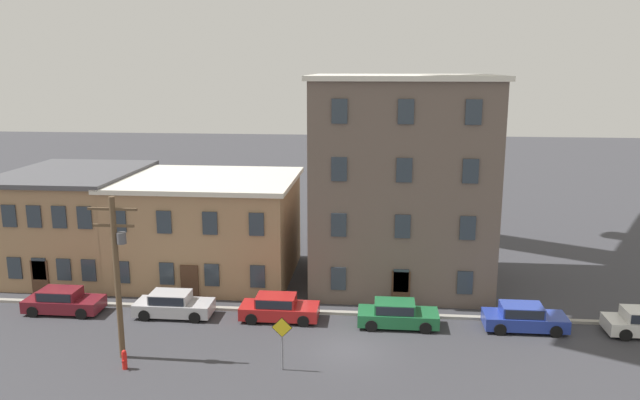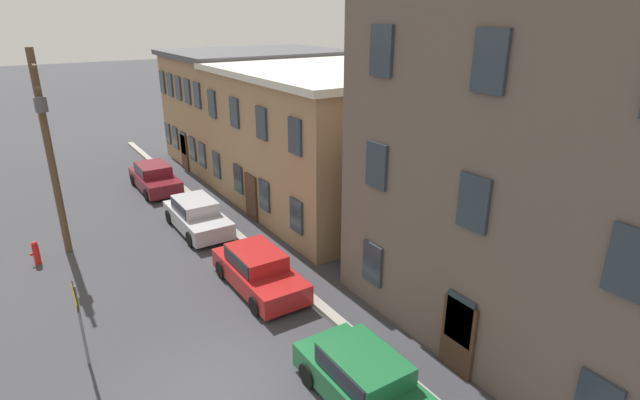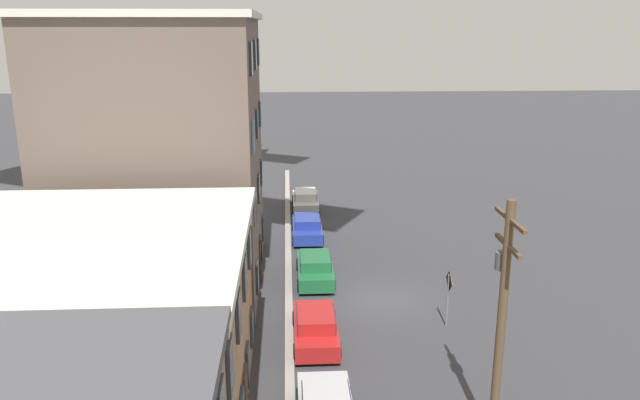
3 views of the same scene
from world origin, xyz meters
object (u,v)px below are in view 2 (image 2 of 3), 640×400
object	(u,v)px
car_silver	(197,214)
fire_hydrant	(36,253)
car_red	(258,269)
car_maroon	(154,177)
utility_pole	(48,144)
caution_sign	(78,309)
car_green	(367,380)

from	to	relation	value
car_silver	fire_hydrant	size ratio (longest dim) A/B	4.58
car_red	car_maroon	bearing A→B (deg)	-179.38
car_silver	fire_hydrant	distance (m)	6.46
utility_pole	car_silver	bearing A→B (deg)	81.66
caution_sign	car_red	bearing A→B (deg)	101.01
car_silver	utility_pole	bearing A→B (deg)	-98.34
car_maroon	caution_sign	xyz separation A→B (m)	(13.81, -5.77, 1.03)
car_maroon	car_red	distance (m)	12.66
car_green	caution_sign	distance (m)	7.92
utility_pole	fire_hydrant	bearing A→B (deg)	-64.96
car_red	caution_sign	size ratio (longest dim) A/B	1.66
car_silver	utility_pole	size ratio (longest dim) A/B	0.54
fire_hydrant	utility_pole	bearing A→B (deg)	115.04
fire_hydrant	car_maroon	bearing A→B (deg)	134.83
car_silver	car_green	bearing A→B (deg)	-0.98
caution_sign	utility_pole	xyz separation A→B (m)	(-8.02, 0.57, 2.79)
car_green	fire_hydrant	size ratio (longest dim) A/B	4.58
car_silver	utility_pole	world-z (taller)	utility_pole
car_maroon	car_green	distance (m)	19.30
car_red	fire_hydrant	world-z (taller)	car_red
car_maroon	caution_sign	bearing A→B (deg)	-22.67
car_green	caution_sign	xyz separation A→B (m)	(-5.49, -5.62, 1.03)
car_red	utility_pole	bearing A→B (deg)	-142.19
caution_sign	fire_hydrant	xyz separation A→B (m)	(-7.47, -0.61, -1.29)
car_maroon	caution_sign	distance (m)	15.00
caution_sign	utility_pole	distance (m)	8.51
car_green	caution_sign	world-z (taller)	caution_sign
car_maroon	caution_sign	size ratio (longest dim) A/B	1.66
caution_sign	fire_hydrant	distance (m)	7.60
car_green	fire_hydrant	world-z (taller)	car_green
car_maroon	car_red	world-z (taller)	same
car_red	utility_pole	world-z (taller)	utility_pole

